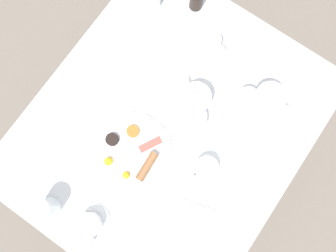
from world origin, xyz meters
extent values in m
plane|color=#70665B|center=(0.00, 0.00, 0.00)|extent=(8.00, 8.00, 0.00)
cube|color=silver|center=(0.00, 0.00, 0.70)|extent=(0.94, 1.10, 0.03)
cylinder|color=brown|center=(-0.42, -0.50, 0.34)|extent=(0.04, 0.04, 0.69)
cylinder|color=brown|center=(-0.42, 0.50, 0.34)|extent=(0.04, 0.04, 0.69)
cylinder|color=brown|center=(0.42, 0.50, 0.34)|extent=(0.04, 0.04, 0.69)
cylinder|color=white|center=(-0.06, -0.16, 0.72)|extent=(0.30, 0.30, 0.01)
cylinder|color=white|center=(-0.10, -0.22, 0.73)|extent=(0.07, 0.07, 0.00)
sphere|color=yellow|center=(-0.10, -0.22, 0.74)|extent=(0.03, 0.03, 0.03)
cylinder|color=white|center=(-0.02, -0.23, 0.73)|extent=(0.07, 0.07, 0.00)
sphere|color=yellow|center=(-0.02, -0.23, 0.74)|extent=(0.03, 0.03, 0.03)
cylinder|color=brown|center=(0.02, -0.16, 0.74)|extent=(0.04, 0.11, 0.03)
cube|color=#B74C42|center=(-0.01, -0.09, 0.73)|extent=(0.06, 0.09, 0.01)
cylinder|color=#D16023|center=(-0.09, -0.09, 0.73)|extent=(0.05, 0.05, 0.01)
cylinder|color=black|center=(-0.14, -0.15, 0.74)|extent=(0.05, 0.05, 0.02)
cylinder|color=white|center=(0.24, 0.28, 0.76)|extent=(0.11, 0.11, 0.09)
cylinder|color=white|center=(0.24, 0.28, 0.81)|extent=(0.08, 0.08, 0.01)
sphere|color=white|center=(0.24, 0.28, 0.82)|extent=(0.02, 0.02, 0.02)
cone|color=white|center=(0.31, 0.29, 0.77)|extent=(0.06, 0.03, 0.05)
torus|color=white|center=(0.18, 0.27, 0.76)|extent=(0.08, 0.02, 0.07)
cylinder|color=white|center=(0.03, 0.13, 0.76)|extent=(0.11, 0.11, 0.09)
cylinder|color=white|center=(0.03, 0.13, 0.81)|extent=(0.08, 0.08, 0.01)
sphere|color=white|center=(0.03, 0.13, 0.82)|extent=(0.02, 0.02, 0.02)
cone|color=white|center=(-0.03, 0.16, 0.77)|extent=(0.06, 0.04, 0.05)
torus|color=white|center=(0.08, 0.10, 0.76)|extent=(0.07, 0.05, 0.07)
cylinder|color=white|center=(-0.03, -0.43, 0.72)|extent=(0.14, 0.14, 0.01)
cylinder|color=white|center=(-0.03, -0.43, 0.75)|extent=(0.08, 0.08, 0.05)
cylinder|color=brown|center=(-0.03, -0.43, 0.74)|extent=(0.07, 0.07, 0.04)
torus|color=white|center=(0.01, -0.46, 0.75)|extent=(0.03, 0.03, 0.04)
cylinder|color=white|center=(0.19, -0.05, 0.72)|extent=(0.14, 0.14, 0.01)
cylinder|color=white|center=(0.19, -0.05, 0.75)|extent=(0.08, 0.08, 0.05)
cylinder|color=brown|center=(0.19, -0.05, 0.74)|extent=(0.07, 0.07, 0.04)
torus|color=white|center=(0.18, -0.09, 0.75)|extent=(0.02, 0.04, 0.04)
cylinder|color=white|center=(-0.17, -0.47, 0.77)|extent=(0.07, 0.07, 0.12)
cylinder|color=white|center=(-0.04, 0.35, 0.75)|extent=(0.05, 0.05, 0.07)
torus|color=white|center=(-0.01, 0.35, 0.75)|extent=(0.05, 0.01, 0.05)
cylinder|color=black|center=(-0.18, 0.45, 0.76)|extent=(0.05, 0.05, 0.08)
cube|color=white|center=(0.27, -0.24, 0.72)|extent=(0.16, 0.19, 0.01)
cube|color=silver|center=(-0.32, -0.09, 0.72)|extent=(0.17, 0.11, 0.00)
cube|color=silver|center=(-0.21, 0.15, 0.72)|extent=(0.16, 0.15, 0.00)
camera|label=1|loc=(0.12, -0.17, 1.89)|focal=35.00mm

